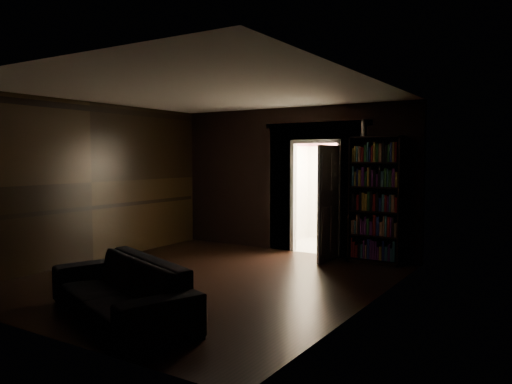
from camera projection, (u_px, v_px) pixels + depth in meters
ground at (205, 280)px, 7.48m from camera, size 5.50×5.50×0.00m
room_walls at (244, 167)px, 8.27m from camera, size 5.02×5.61×2.84m
kitchen_alcove at (339, 187)px, 10.39m from camera, size 2.20×1.80×2.60m
sofa at (120, 280)px, 5.66m from camera, size 2.52×1.77×0.89m
bookshelf at (376, 200)px, 8.62m from camera, size 0.95×0.56×2.20m
refrigerator at (354, 206)px, 10.41m from camera, size 0.86×0.81×1.65m
door at (329, 203)px, 8.83m from camera, size 0.05×0.85×2.05m
figurine at (363, 128)px, 8.60m from camera, size 0.13×0.13×0.30m
bottles at (351, 159)px, 10.34m from camera, size 0.70×0.27×0.29m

